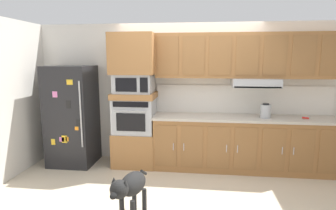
% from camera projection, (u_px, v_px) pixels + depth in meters
% --- Properties ---
extents(ground_plane, '(9.60, 9.60, 0.00)m').
position_uv_depth(ground_plane, '(184.00, 185.00, 4.10)').
color(ground_plane, beige).
extents(back_kitchen_wall, '(6.20, 0.12, 2.50)m').
position_uv_depth(back_kitchen_wall, '(189.00, 94.00, 4.98)').
color(back_kitchen_wall, silver).
rests_on(back_kitchen_wall, ground).
extents(side_panel_left, '(0.12, 7.10, 2.50)m').
position_uv_depth(side_panel_left, '(5.00, 100.00, 4.22)').
color(side_panel_left, silver).
rests_on(side_panel_left, ground).
extents(refrigerator, '(0.76, 0.73, 1.76)m').
position_uv_depth(refrigerator, '(72.00, 116.00, 4.86)').
color(refrigerator, black).
rests_on(refrigerator, ground).
extents(oven_base_cabinet, '(0.74, 0.62, 0.60)m').
position_uv_depth(oven_base_cabinet, '(136.00, 148.00, 4.90)').
color(oven_base_cabinet, '#996638').
rests_on(oven_base_cabinet, ground).
extents(built_in_oven, '(0.70, 0.62, 0.60)m').
position_uv_depth(built_in_oven, '(135.00, 115.00, 4.79)').
color(built_in_oven, '#A8AAAF').
rests_on(built_in_oven, oven_base_cabinet).
extents(appliance_mid_shelf, '(0.74, 0.62, 0.10)m').
position_uv_depth(appliance_mid_shelf, '(134.00, 95.00, 4.74)').
color(appliance_mid_shelf, '#996638').
rests_on(appliance_mid_shelf, built_in_oven).
extents(microwave, '(0.64, 0.54, 0.32)m').
position_uv_depth(microwave, '(134.00, 83.00, 4.70)').
color(microwave, '#A8AAAF').
rests_on(microwave, appliance_mid_shelf).
extents(appliance_upper_cabinet, '(0.74, 0.62, 0.68)m').
position_uv_depth(appliance_upper_cabinet, '(134.00, 54.00, 4.62)').
color(appliance_upper_cabinet, '#996638').
rests_on(appliance_upper_cabinet, microwave).
extents(lower_cabinet_run, '(3.01, 0.63, 0.88)m').
position_uv_depth(lower_cabinet_run, '(243.00, 144.00, 4.65)').
color(lower_cabinet_run, '#996638').
rests_on(lower_cabinet_run, ground).
extents(countertop_slab, '(3.05, 0.64, 0.04)m').
position_uv_depth(countertop_slab, '(244.00, 118.00, 4.58)').
color(countertop_slab, '#BCB2A3').
rests_on(countertop_slab, lower_cabinet_run).
extents(backsplash_panel, '(3.05, 0.02, 0.50)m').
position_uv_depth(backsplash_panel, '(242.00, 99.00, 4.81)').
color(backsplash_panel, silver).
rests_on(backsplash_panel, countertop_slab).
extents(upper_cabinet_with_hood, '(3.01, 0.48, 0.88)m').
position_uv_depth(upper_cabinet_with_hood, '(246.00, 57.00, 4.53)').
color(upper_cabinet_with_hood, '#996638').
rests_on(upper_cabinet_with_hood, backsplash_panel).
extents(screwdriver, '(0.16, 0.16, 0.03)m').
position_uv_depth(screwdriver, '(306.00, 118.00, 4.42)').
color(screwdriver, red).
rests_on(screwdriver, countertop_slab).
extents(electric_kettle, '(0.17, 0.17, 0.24)m').
position_uv_depth(electric_kettle, '(266.00, 111.00, 4.47)').
color(electric_kettle, '#A8AAAF').
rests_on(electric_kettle, countertop_slab).
extents(dog, '(0.35, 0.80, 0.63)m').
position_uv_depth(dog, '(130.00, 187.00, 3.13)').
color(dog, black).
rests_on(dog, ground).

